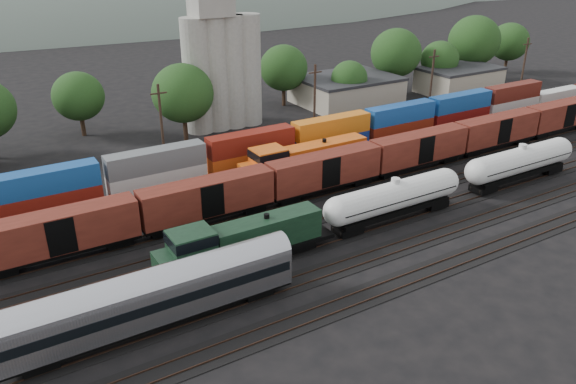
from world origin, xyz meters
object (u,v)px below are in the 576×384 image
green_locomotive (237,243)px  grain_silo (221,60)px  tank_car_a (394,197)px  passenger_coach (155,295)px  orange_locomotive (302,160)px

green_locomotive → grain_silo: (17.85, 41.00, 8.51)m
green_locomotive → tank_car_a: (19.21, 0.00, 0.10)m
passenger_coach → orange_locomotive: passenger_coach is taller
orange_locomotive → grain_silo: size_ratio=0.69×
passenger_coach → grain_silo: size_ratio=0.81×
green_locomotive → orange_locomotive: orange_locomotive is taller
tank_car_a → grain_silo: (-1.36, 41.00, 8.41)m
passenger_coach → orange_locomotive: size_ratio=1.17×
orange_locomotive → passenger_coach: bearing=-142.8°
green_locomotive → passenger_coach: bearing=-152.6°
passenger_coach → orange_locomotive: bearing=37.2°
green_locomotive → passenger_coach: size_ratio=0.78×
tank_car_a → grain_silo: 41.87m
green_locomotive → tank_car_a: 19.21m
passenger_coach → grain_silo: bearing=59.2°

